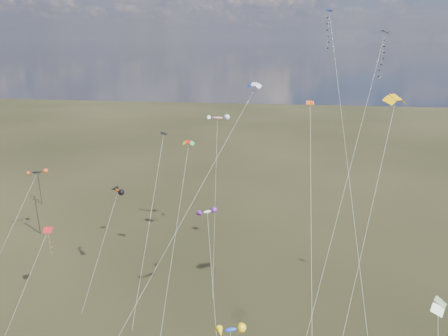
# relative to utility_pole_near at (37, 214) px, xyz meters

# --- Properties ---
(utility_pole_near) EXTENTS (1.40, 0.20, 8.00)m
(utility_pole_near) POSITION_rel_utility_pole_near_xyz_m (0.00, 0.00, 0.00)
(utility_pole_near) COLOR black
(utility_pole_near) RESTS_ON ground
(utility_pole_far) EXTENTS (1.40, 0.20, 8.00)m
(utility_pole_far) POSITION_rel_utility_pole_near_xyz_m (-8.00, 14.00, 0.00)
(utility_pole_far) COLOR black
(utility_pole_far) RESTS_ON ground
(diamond_black_high) EXTENTS (10.88, 20.99, 37.48)m
(diamond_black_high) POSITION_rel_utility_pole_near_xyz_m (56.93, -14.19, 28.20)
(diamond_black_high) COLOR black
(diamond_black_high) RESTS_ON ground
(diamond_navy_tall) EXTENTS (4.67, 31.94, 40.11)m
(diamond_navy_tall) POSITION_rel_utility_pole_near_xyz_m (51.75, -11.30, 30.24)
(diamond_navy_tall) COLOR #0A1645
(diamond_navy_tall) RESTS_ON ground
(diamond_black_mid) EXTENTS (1.18, 17.57, 22.85)m
(diamond_black_mid) POSITION_rel_utility_pole_near_xyz_m (27.91, -12.09, 12.36)
(diamond_black_mid) COLOR black
(diamond_black_mid) RESTS_ON ground
(diamond_red_low) EXTENTS (3.49, 9.93, 12.21)m
(diamond_red_low) POSITION_rel_utility_pole_near_xyz_m (15.00, -20.80, 5.72)
(diamond_red_low) COLOR red
(diamond_red_low) RESTS_ON ground
(diamond_orange_center) EXTENTS (0.84, 25.48, 30.37)m
(diamond_orange_center) POSITION_rel_utility_pole_near_xyz_m (48.57, -32.10, 15.71)
(diamond_orange_center) COLOR #EC4F14
(diamond_orange_center) RESTS_ON ground
(parafoil_yellow) EXTENTS (8.95, 17.69, 31.55)m
(parafoil_yellow) POSITION_rel_utility_pole_near_xyz_m (56.86, -23.16, 26.66)
(parafoil_yellow) COLOR #E8A404
(parafoil_yellow) RESTS_ON ground
(parafoil_blue_white) EXTENTS (16.95, 22.15, 30.79)m
(parafoil_blue_white) POSITION_rel_utility_pole_near_xyz_m (41.56, -6.89, 25.87)
(parafoil_blue_white) COLOR #1F41A9
(parafoil_blue_white) RESTS_ON ground
(parafoil_striped) EXTENTS (2.39, 10.63, 15.95)m
(parafoil_striped) POSITION_rel_utility_pole_near_xyz_m (59.34, -34.88, 11.19)
(parafoil_striped) COLOR yellow
(parafoil_striped) RESTS_ON ground
(parafoil_tricolor) EXTENTS (1.89, 16.24, 22.53)m
(parafoil_tricolor) POSITION_rel_utility_pole_near_xyz_m (32.41, -9.92, 17.74)
(parafoil_tricolor) COLOR gold
(parafoil_tricolor) RESTS_ON ground
(novelty_black_orange) EXTENTS (4.71, 12.67, 13.89)m
(novelty_black_orange) POSITION_rel_utility_pole_near_xyz_m (2.42, -1.82, 9.30)
(novelty_black_orange) COLOR black
(novelty_black_orange) RESTS_ON ground
(novelty_orange_black) EXTENTS (4.54, 10.19, 15.75)m
(novelty_orange_black) POSITION_rel_utility_pole_near_xyz_m (22.34, -13.15, 11.07)
(novelty_orange_black) COLOR #C44800
(novelty_orange_black) RESTS_ON ground
(novelty_white_purple) EXTENTS (3.71, 9.50, 15.98)m
(novelty_white_purple) POSITION_rel_utility_pole_near_xyz_m (36.86, -19.67, 11.40)
(novelty_white_purple) COLOR silver
(novelty_white_purple) RESTS_ON ground
(novelty_redwhite_stripe) EXTENTS (3.63, 18.43, 24.15)m
(novelty_redwhite_stripe) POSITION_rel_utility_pole_near_xyz_m (35.13, 1.46, 19.39)
(novelty_redwhite_stripe) COLOR red
(novelty_redwhite_stripe) RESTS_ON ground
(novelty_blue_yellow) EXTENTS (2.39, 6.97, 11.93)m
(novelty_blue_yellow) POSITION_rel_utility_pole_near_xyz_m (41.69, -35.88, 7.33)
(novelty_blue_yellow) COLOR #1B3CAB
(novelty_blue_yellow) RESTS_ON ground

